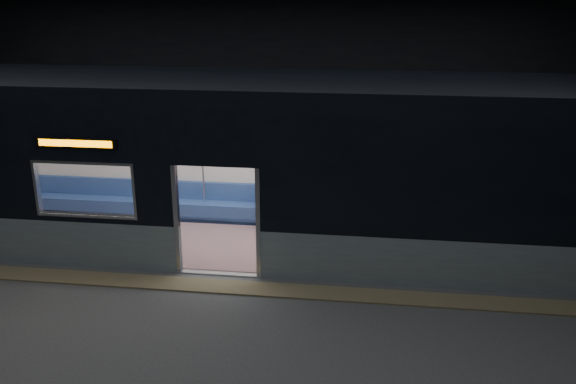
# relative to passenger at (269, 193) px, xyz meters

# --- Properties ---
(station_floor) EXTENTS (24.00, 14.00, 0.01)m
(station_floor) POSITION_rel_passenger_xyz_m (-0.52, -3.55, -0.76)
(station_floor) COLOR #47494C
(station_floor) RESTS_ON ground
(station_envelope) EXTENTS (24.00, 14.00, 5.00)m
(station_envelope) POSITION_rel_passenger_xyz_m (-0.52, -3.55, 2.91)
(station_envelope) COLOR black
(station_envelope) RESTS_ON station_floor
(tactile_strip) EXTENTS (22.80, 0.50, 0.03)m
(tactile_strip) POSITION_rel_passenger_xyz_m (-0.52, -3.00, -0.74)
(tactile_strip) COLOR #8C7F59
(tactile_strip) RESTS_ON station_floor
(metro_car) EXTENTS (18.00, 3.04, 3.35)m
(metro_car) POSITION_rel_passenger_xyz_m (-0.52, -1.00, 1.09)
(metro_car) COLOR #8C9FA7
(metro_car) RESTS_ON station_floor
(passenger) EXTENTS (0.35, 0.61, 1.27)m
(passenger) POSITION_rel_passenger_xyz_m (0.00, 0.00, 0.00)
(passenger) COLOR black
(passenger) RESTS_ON metro_car
(handbag) EXTENTS (0.24, 0.22, 0.11)m
(handbag) POSITION_rel_passenger_xyz_m (-0.05, -0.20, -0.11)
(handbag) COLOR black
(handbag) RESTS_ON passenger
(transit_map) EXTENTS (0.94, 0.03, 0.61)m
(transit_map) POSITION_rel_passenger_xyz_m (3.03, 0.31, 0.70)
(transit_map) COLOR white
(transit_map) RESTS_ON metro_car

